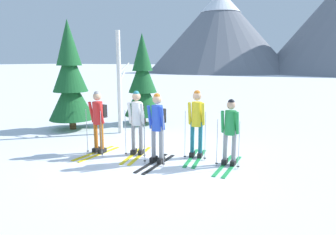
# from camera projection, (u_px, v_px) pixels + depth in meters

# --- Properties ---
(ground_plane) EXTENTS (400.00, 400.00, 0.00)m
(ground_plane) POSITION_uv_depth(u_px,v_px,m) (156.00, 158.00, 8.21)
(ground_plane) COLOR white
(skier_in_red) EXTENTS (0.61, 1.64, 1.78)m
(skier_in_red) POSITION_uv_depth(u_px,v_px,m) (98.00, 118.00, 8.47)
(skier_in_red) COLOR yellow
(skier_in_red) RESTS_ON ground
(skier_in_white) EXTENTS (0.60, 1.69, 1.79)m
(skier_in_white) POSITION_uv_depth(u_px,v_px,m) (137.00, 119.00, 8.33)
(skier_in_white) COLOR yellow
(skier_in_white) RESTS_ON ground
(skier_in_blue) EXTENTS (0.61, 1.64, 1.80)m
(skier_in_blue) POSITION_uv_depth(u_px,v_px,m) (157.00, 124.00, 7.65)
(skier_in_blue) COLOR black
(skier_in_blue) RESTS_ON ground
(skier_in_yellow) EXTENTS (0.61, 1.63, 1.83)m
(skier_in_yellow) POSITION_uv_depth(u_px,v_px,m) (197.00, 119.00, 8.07)
(skier_in_yellow) COLOR green
(skier_in_yellow) RESTS_ON ground
(skier_in_green) EXTENTS (0.61, 1.72, 1.67)m
(skier_in_green) POSITION_uv_depth(u_px,v_px,m) (230.00, 129.00, 7.48)
(skier_in_green) COLOR green
(skier_in_green) RESTS_ON ground
(pine_tree_near) EXTENTS (1.69, 1.69, 4.09)m
(pine_tree_near) POSITION_uv_depth(u_px,v_px,m) (70.00, 80.00, 11.34)
(pine_tree_near) COLOR #51381E
(pine_tree_near) RESTS_ON ground
(pine_tree_mid) EXTENTS (1.53, 1.53, 3.69)m
(pine_tree_mid) POSITION_uv_depth(u_px,v_px,m) (143.00, 83.00, 12.41)
(pine_tree_mid) COLOR #51381E
(pine_tree_mid) RESTS_ON ground
(birch_tree_tall) EXTENTS (0.42, 0.60, 3.62)m
(birch_tree_tall) POSITION_uv_depth(u_px,v_px,m) (119.00, 82.00, 10.73)
(birch_tree_tall) COLOR silver
(birch_tree_tall) RESTS_ON ground
(mountain_ridge_distant) EXTENTS (68.63, 43.68, 27.29)m
(mountain_ridge_distant) POSITION_uv_depth(u_px,v_px,m) (333.00, 11.00, 62.27)
(mountain_ridge_distant) COLOR slate
(mountain_ridge_distant) RESTS_ON ground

